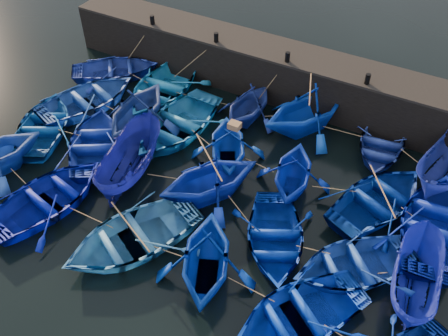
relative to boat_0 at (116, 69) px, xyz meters
The scene contains 34 objects.
ground 12.00m from the boat_0, 38.91° to the right, with size 120.00×120.00×0.00m, color black.
quay_wall 9.82m from the boat_0, 17.66° to the left, with size 26.00×2.50×2.50m, color black.
quay_top 10.01m from the boat_0, 17.66° to the left, with size 26.00×2.50×0.12m, color black.
bollard_0 3.42m from the boat_0, 57.31° to the left, with size 0.24×0.24×0.50m, color black.
bollard_1 6.19m from the boat_0, 21.23° to the left, with size 0.24×0.24×0.50m, color black.
bollard_2 9.85m from the boat_0, 12.51° to the left, with size 0.24×0.24×0.50m, color black.
bollard_3 13.70m from the boat_0, ahead, with size 0.24×0.24×0.50m, color black.
boat_0 is the anchor object (origin of this frame).
boat_1 3.36m from the boat_0, ahead, with size 4.07×5.69×1.18m, color blue.
boat_2 8.31m from the boat_0, ahead, with size 3.22×3.74×1.97m, color navy.
boat_3 11.16m from the boat_0, ahead, with size 4.14×4.81×2.53m, color #093BCF.
boat_4 14.85m from the boat_0, ahead, with size 3.12×4.37×0.91m, color navy.
boat_5 17.84m from the boat_0, ahead, with size 1.91×5.07×1.96m, color navy.
boat_6 3.06m from the boat_0, 79.17° to the right, with size 3.86×5.39×1.12m, color #1E489F.
boat_7 5.15m from the boat_0, 39.18° to the right, with size 4.01×4.65×2.45m, color navy.
boat_8 6.30m from the boat_0, 24.52° to the right, with size 4.07×5.69×1.18m, color blue.
boat_9 9.48m from the boat_0, 19.64° to the right, with size 3.40×3.94×2.07m, color #0530A0.
boat_10 12.64m from the boat_0, 15.44° to the right, with size 3.26×3.79×1.99m, color #031F99.
boat_11 16.02m from the boat_0, ahead, with size 3.65×5.10×1.06m, color navy.
boat_12 18.40m from the boat_0, ahead, with size 4.12×5.76×1.20m, color #0920AE.
boat_13 5.69m from the boat_0, 88.88° to the right, with size 3.55×4.96×1.03m, color navy.
boat_14 6.35m from the boat_0, 60.34° to the right, with size 3.58×5.01×1.04m, color navy.
boat_15 8.34m from the boat_0, 47.50° to the right, with size 1.85×4.91×1.90m, color navy.
boat_16 10.88m from the boat_0, 30.87° to the right, with size 3.80×4.41×2.32m, color #0A259C.
boat_17 14.42m from the boat_0, 27.33° to the right, with size 3.35×4.68×0.97m, color #01238F.
boat_18 17.09m from the boat_0, 21.83° to the right, with size 3.44×4.80×1.00m, color #153DA1.
boat_19 18.98m from the boat_0, 18.91° to the right, with size 1.63×4.34×1.68m, color #14219D.
boat_21 10.01m from the boat_0, 67.93° to the right, with size 3.83×5.35×1.11m, color #010D89.
boat_22 12.25m from the boat_0, 49.14° to the right, with size 3.97×5.55×1.15m, color #3275C3.
boat_23 14.48m from the boat_0, 39.04° to the right, with size 3.68×4.27×2.25m, color #002796.
boat_24 17.51m from the boat_0, 31.70° to the right, with size 3.56×4.97×1.03m, color #032CC7.
wooden_crate 9.90m from the boat_0, 19.05° to the right, with size 0.52×0.42×0.27m, color olive.
mooring_ropes 9.30m from the boat_0, 16.11° to the right, with size 17.88×11.54×2.10m.
loose_oars 11.91m from the boat_0, 20.91° to the right, with size 10.02×12.04×1.53m.
Camera 1 is at (7.65, -10.63, 15.55)m, focal length 40.00 mm.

